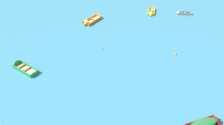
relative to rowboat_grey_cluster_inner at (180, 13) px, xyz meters
name	(u,v)px	position (x,y,z in m)	size (l,w,h in m)	color
rowboat_grey_cluster_inner	(180,13)	(0.00, 0.00, 0.00)	(2.77, 1.20, 0.77)	#4C4C51
rowboat_orange_outer_right	(89,22)	(-14.33, -6.66, 0.07)	(2.70, 4.13, 1.21)	beige
rowboat_green_near_right	(20,66)	(-19.22, -19.57, 0.08)	(4.07, 2.66, 1.13)	beige
rowboat_maroon_distant_center	(208,123)	(2.39, -24.22, 0.22)	(3.91, 3.13, 1.17)	beige
rowboat_yellow_far_left	(151,13)	(-4.88, -1.14, 0.02)	(1.08, 3.28, 0.97)	gray
mooring_buoy_near_foreground	(102,48)	(-10.47, -13.20, -0.14)	(0.29, 0.29, 0.29)	orange
mooring_buoy_outer_edge	(175,54)	(-0.68, -12.66, -0.14)	(0.40, 0.40, 0.40)	orange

